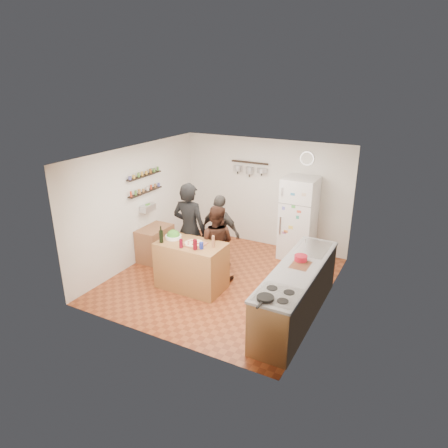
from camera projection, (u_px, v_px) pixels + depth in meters
The scene contains 26 objects.
room_shell at pixel (231, 215), 7.81m from camera, with size 4.20×4.20×4.20m.
prep_island at pixel (191, 265), 7.50m from camera, with size 1.25×0.72×0.91m, color #936236.
pizza_board at pixel (194, 244), 7.29m from camera, with size 0.42×0.34×0.02m, color #965236.
pizza at pixel (194, 243), 7.28m from camera, with size 0.34×0.34×0.02m, color beige.
salad_bowl at pixel (173, 237), 7.56m from camera, with size 0.31×0.31×0.06m, color white.
wine_bottle at pixel (161, 237), 7.34m from camera, with size 0.08×0.08×0.23m, color black.
wine_glass_near at pixel (181, 243), 7.14m from camera, with size 0.07×0.07×0.16m, color #550717.
wine_glass_far at pixel (195, 245), 7.05m from camera, with size 0.08×0.08×0.19m, color #500610.
pepper_mill at pixel (213, 242), 7.15m from camera, with size 0.06×0.06×0.18m, color #925C3D.
salt_canister at pixel (201, 246), 7.09m from camera, with size 0.08×0.08×0.13m, color navy.
person_left at pixel (190, 229), 7.88m from camera, with size 0.69×0.46×1.90m, color black.
person_center at pixel (216, 243), 7.73m from camera, with size 0.74×0.58×1.52m, color black.
person_back at pixel (220, 232), 8.18m from camera, with size 0.92×0.38×1.58m, color #322F2D.
counter_run at pixel (297, 293), 6.57m from camera, with size 0.63×2.63×0.90m, color #9E7042.
stove_top at pixel (277, 295), 5.62m from camera, with size 0.60×0.62×0.02m, color white.
skillet at pixel (265, 298), 5.49m from camera, with size 0.24×0.24×0.05m, color black.
sink at pixel (313, 249), 7.11m from camera, with size 0.50×0.80×0.03m, color silver.
cutting_board at pixel (300, 265), 6.49m from camera, with size 0.30×0.40×0.02m, color brown.
red_bowl at pixel (301, 258), 6.63m from camera, with size 0.22×0.22×0.09m, color maroon.
fridge at pixel (298, 218), 8.64m from camera, with size 0.70×0.68×1.80m, color white.
wall_clock at pixel (307, 158), 8.47m from camera, with size 0.30×0.30×0.03m, color silver.
spice_shelf_lower at pixel (146, 192), 8.41m from camera, with size 0.12×1.00×0.03m, color black.
spice_shelf_upper at pixel (144, 176), 8.29m from camera, with size 0.12×1.00×0.03m, color black.
produce_basket at pixel (148, 208), 8.52m from camera, with size 0.18×0.35×0.14m, color silver.
side_table at pixel (155, 243), 8.71m from camera, with size 0.50×0.80×0.73m, color #96613F.
pot_rack at pixel (250, 162), 9.05m from camera, with size 0.90×0.04×0.04m, color black.
Camera 1 is at (3.34, -6.18, 3.83)m, focal length 32.00 mm.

